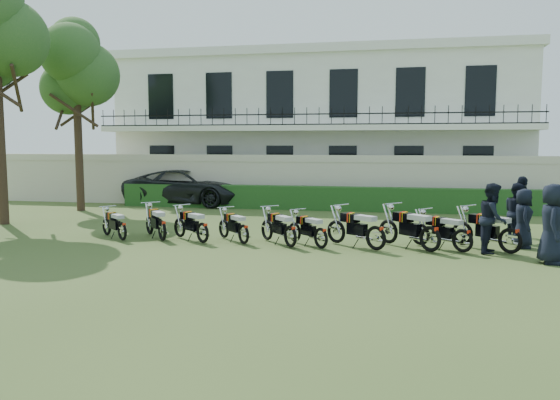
{
  "coord_description": "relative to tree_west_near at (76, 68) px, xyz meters",
  "views": [
    {
      "loc": [
        3.72,
        -15.58,
        2.83
      ],
      "look_at": [
        0.11,
        2.16,
        0.93
      ],
      "focal_mm": 35.0,
      "sensor_mm": 36.0,
      "label": 1
    }
  ],
  "objects": [
    {
      "name": "motorcycle_3",
      "position": [
        8.7,
        -6.12,
        -5.45
      ],
      "size": [
        1.28,
        1.3,
        0.95
      ],
      "rotation": [
        0.0,
        0.0,
        0.78
      ],
      "color": "black",
      "rests_on": "ground"
    },
    {
      "name": "officer_3",
      "position": [
        16.2,
        -5.0,
        -5.09
      ],
      "size": [
        0.57,
        0.82,
        1.6
      ],
      "primitive_type": "imported",
      "rotation": [
        0.0,
        0.0,
        1.49
      ],
      "color": "black",
      "rests_on": "ground"
    },
    {
      "name": "perimeter_wall",
      "position": [
        8.96,
        3.0,
        -4.72
      ],
      "size": [
        30.0,
        0.35,
        2.3
      ],
      "color": "beige",
      "rests_on": "ground"
    },
    {
      "name": "officer_0",
      "position": [
        16.41,
        -6.93,
        -4.95
      ],
      "size": [
        0.79,
        1.03,
        1.89
      ],
      "primitive_type": "imported",
      "rotation": [
        0.0,
        0.0,
        1.34
      ],
      "color": "black",
      "rests_on": "ground"
    },
    {
      "name": "motorcycle_7",
      "position": [
        13.71,
        -6.24,
        -5.35
      ],
      "size": [
        1.63,
        1.53,
        1.16
      ],
      "rotation": [
        0.0,
        0.0,
        0.82
      ],
      "color": "black",
      "rests_on": "ground"
    },
    {
      "name": "motorcycle_9",
      "position": [
        15.68,
        -6.05,
        -5.37
      ],
      "size": [
        1.6,
        1.47,
        1.13
      ],
      "rotation": [
        0.0,
        0.0,
        0.83
      ],
      "color": "black",
      "rests_on": "ground"
    },
    {
      "name": "motorcycle_0",
      "position": [
        5.11,
        -6.25,
        -5.47
      ],
      "size": [
        1.36,
        1.12,
        0.92
      ],
      "rotation": [
        0.0,
        0.0,
        0.89
      ],
      "color": "black",
      "rests_on": "ground"
    },
    {
      "name": "motorcycle_1",
      "position": [
        6.27,
        -6.08,
        -5.42
      ],
      "size": [
        1.29,
        1.47,
        1.02
      ],
      "rotation": [
        0.0,
        0.0,
        0.71
      ],
      "color": "black",
      "rests_on": "ground"
    },
    {
      "name": "officer_4",
      "position": [
        16.24,
        -4.08,
        -5.04
      ],
      "size": [
        0.83,
        0.96,
        1.7
      ],
      "primitive_type": "imported",
      "rotation": [
        0.0,
        0.0,
        1.83
      ],
      "color": "black",
      "rests_on": "ground"
    },
    {
      "name": "motorcycle_8",
      "position": [
        14.52,
        -6.12,
        -5.41
      ],
      "size": [
        1.54,
        1.27,
        1.04
      ],
      "rotation": [
        0.0,
        0.0,
        0.89
      ],
      "color": "black",
      "rests_on": "ground"
    },
    {
      "name": "building",
      "position": [
        8.96,
        8.96,
        -2.18
      ],
      "size": [
        20.4,
        9.6,
        7.4
      ],
      "color": "white",
      "rests_on": "ground"
    },
    {
      "name": "suv",
      "position": [
        3.54,
        3.08,
        -5.09
      ],
      "size": [
        6.0,
        3.16,
        1.61
      ],
      "primitive_type": "imported",
      "rotation": [
        0.0,
        0.0,
        1.48
      ],
      "color": "black",
      "rests_on": "ground"
    },
    {
      "name": "motorcycle_5",
      "position": [
        10.89,
        -6.33,
        -5.44
      ],
      "size": [
        1.32,
        1.3,
        0.96
      ],
      "rotation": [
        0.0,
        0.0,
        0.79
      ],
      "color": "black",
      "rests_on": "ground"
    },
    {
      "name": "hedge",
      "position": [
        9.96,
        2.2,
        -5.39
      ],
      "size": [
        18.0,
        0.6,
        1.0
      ],
      "primitive_type": "cube",
      "color": "#1C481A",
      "rests_on": "ground"
    },
    {
      "name": "motorcycle_4",
      "position": [
        10.06,
        -6.33,
        -5.42
      ],
      "size": [
        1.32,
        1.45,
        1.02
      ],
      "rotation": [
        0.0,
        0.0,
        0.73
      ],
      "color": "black",
      "rests_on": "ground"
    },
    {
      "name": "officer_5",
      "position": [
        16.54,
        -3.2,
        -4.97
      ],
      "size": [
        0.48,
        1.09,
        1.84
      ],
      "primitive_type": "imported",
      "rotation": [
        0.0,
        0.0,
        1.54
      ],
      "color": "black",
      "rests_on": "ground"
    },
    {
      "name": "ground",
      "position": [
        8.96,
        -5.0,
        -5.89
      ],
      "size": [
        100.0,
        100.0,
        0.0
      ],
      "primitive_type": "plane",
      "color": "#374D1E",
      "rests_on": "ground"
    },
    {
      "name": "motorcycle_2",
      "position": [
        7.53,
        -6.2,
        -5.43
      ],
      "size": [
        1.5,
        1.2,
        1.0
      ],
      "rotation": [
        0.0,
        0.0,
        0.91
      ],
      "color": "black",
      "rests_on": "ground"
    },
    {
      "name": "officer_1",
      "position": [
        15.27,
        -5.92,
        -4.98
      ],
      "size": [
        0.88,
        1.02,
        1.81
      ],
      "primitive_type": "imported",
      "rotation": [
        0.0,
        0.0,
        1.33
      ],
      "color": "black",
      "rests_on": "ground"
    },
    {
      "name": "tree_west_near",
      "position": [
        0.0,
        0.0,
        0.0
      ],
      "size": [
        3.4,
        3.2,
        7.9
      ],
      "color": "#473323",
      "rests_on": "ground"
    },
    {
      "name": "motorcycle_6",
      "position": [
        12.33,
        -6.29,
        -5.38
      ],
      "size": [
        1.7,
        1.29,
        1.11
      ],
      "rotation": [
        0.0,
        0.0,
        0.93
      ],
      "color": "black",
      "rests_on": "ground"
    }
  ]
}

